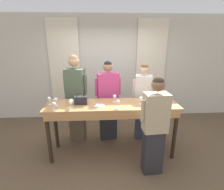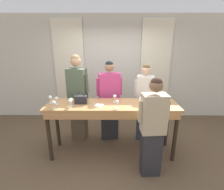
% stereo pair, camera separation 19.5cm
% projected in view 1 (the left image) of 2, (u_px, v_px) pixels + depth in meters
% --- Properties ---
extents(ground_plane, '(18.00, 18.00, 0.00)m').
position_uv_depth(ground_plane, '(112.00, 152.00, 3.54)').
color(ground_plane, brown).
extents(wall_back, '(12.00, 0.06, 2.80)m').
position_uv_depth(wall_back, '(108.00, 68.00, 4.81)').
color(wall_back, beige).
rests_on(wall_back, ground_plane).
extents(curtain_panel_left, '(0.80, 0.03, 2.69)m').
position_uv_depth(curtain_panel_left, '(65.00, 71.00, 4.70)').
color(curtain_panel_left, '#EFE5C6').
rests_on(curtain_panel_left, ground_plane).
extents(curtain_panel_right, '(0.80, 0.03, 2.69)m').
position_uv_depth(curtain_panel_right, '(150.00, 70.00, 4.83)').
color(curtain_panel_right, '#EFE5C6').
rests_on(curtain_panel_right, ground_plane).
extents(tasting_bar, '(2.43, 0.64, 1.05)m').
position_uv_depth(tasting_bar, '(112.00, 111.00, 3.23)').
color(tasting_bar, '#B27F4C').
rests_on(tasting_bar, ground_plane).
extents(wine_bottle, '(0.08, 0.08, 0.33)m').
position_uv_depth(wine_bottle, '(155.00, 93.00, 3.43)').
color(wine_bottle, black).
rests_on(wine_bottle, tasting_bar).
extents(handbag, '(0.22, 0.11, 0.23)m').
position_uv_depth(handbag, '(81.00, 100.00, 3.18)').
color(handbag, '#232328').
rests_on(handbag, tasting_bar).
extents(wine_glass_front_left, '(0.07, 0.07, 0.15)m').
position_uv_depth(wine_glass_front_left, '(54.00, 104.00, 2.89)').
color(wine_glass_front_left, white).
rests_on(wine_glass_front_left, tasting_bar).
extents(wine_glass_front_mid, '(0.07, 0.07, 0.15)m').
position_uv_depth(wine_glass_front_mid, '(153.00, 96.00, 3.31)').
color(wine_glass_front_mid, white).
rests_on(wine_glass_front_mid, tasting_bar).
extents(wine_glass_front_right, '(0.07, 0.07, 0.15)m').
position_uv_depth(wine_glass_front_right, '(56.00, 100.00, 3.11)').
color(wine_glass_front_right, white).
rests_on(wine_glass_front_right, tasting_bar).
extents(wine_glass_center_left, '(0.07, 0.07, 0.15)m').
position_uv_depth(wine_glass_center_left, '(70.00, 103.00, 2.97)').
color(wine_glass_center_left, white).
rests_on(wine_glass_center_left, tasting_bar).
extents(wine_glass_center_mid, '(0.07, 0.07, 0.15)m').
position_uv_depth(wine_glass_center_mid, '(118.00, 102.00, 3.00)').
color(wine_glass_center_mid, white).
rests_on(wine_glass_center_mid, tasting_bar).
extents(wine_glass_center_right, '(0.07, 0.07, 0.15)m').
position_uv_depth(wine_glass_center_right, '(141.00, 99.00, 3.17)').
color(wine_glass_center_right, white).
rests_on(wine_glass_center_right, tasting_bar).
extents(wine_glass_back_left, '(0.07, 0.07, 0.15)m').
position_uv_depth(wine_glass_back_left, '(71.00, 101.00, 3.05)').
color(wine_glass_back_left, white).
rests_on(wine_glass_back_left, tasting_bar).
extents(wine_glass_back_mid, '(0.07, 0.07, 0.15)m').
position_uv_depth(wine_glass_back_mid, '(49.00, 99.00, 3.15)').
color(wine_glass_back_mid, white).
rests_on(wine_glass_back_mid, tasting_bar).
extents(wine_glass_back_right, '(0.07, 0.07, 0.15)m').
position_uv_depth(wine_glass_back_right, '(115.00, 97.00, 3.29)').
color(wine_glass_back_right, white).
rests_on(wine_glass_back_right, tasting_bar).
extents(wine_glass_near_host, '(0.07, 0.07, 0.15)m').
position_uv_depth(wine_glass_near_host, '(158.00, 97.00, 3.25)').
color(wine_glass_near_host, white).
rests_on(wine_glass_near_host, tasting_bar).
extents(napkin, '(0.19, 0.19, 0.00)m').
position_uv_depth(napkin, '(100.00, 105.00, 3.14)').
color(napkin, white).
rests_on(napkin, tasting_bar).
extents(guest_olive_jacket, '(0.50, 0.31, 1.89)m').
position_uv_depth(guest_olive_jacket, '(76.00, 98.00, 3.69)').
color(guest_olive_jacket, brown).
rests_on(guest_olive_jacket, ground_plane).
extents(guest_pink_top, '(0.55, 0.27, 1.77)m').
position_uv_depth(guest_pink_top, '(108.00, 101.00, 3.75)').
color(guest_pink_top, '#28282D').
rests_on(guest_pink_top, ground_plane).
extents(guest_cream_sweater, '(0.46, 0.31, 1.70)m').
position_uv_depth(guest_cream_sweater, '(143.00, 102.00, 3.81)').
color(guest_cream_sweater, '#383D51').
rests_on(guest_cream_sweater, ground_plane).
extents(host_pouring, '(0.49, 0.27, 1.67)m').
position_uv_depth(host_pouring, '(155.00, 126.00, 2.78)').
color(host_pouring, '#28282D').
rests_on(host_pouring, ground_plane).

